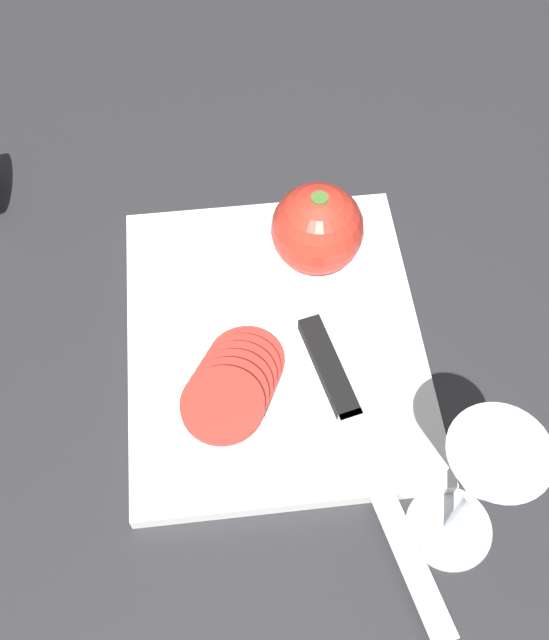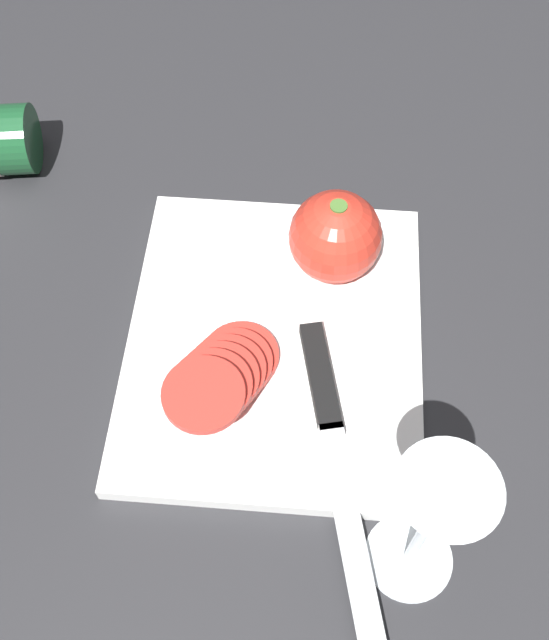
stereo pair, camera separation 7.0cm
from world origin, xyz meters
The scene contains 6 objects.
ground_plane centered at (0.00, 0.00, 0.00)m, with size 3.00×3.00×0.00m, color #28282B.
cutting_board centered at (-0.01, -0.02, 0.01)m, with size 0.33×0.28×0.02m.
wine_glass centered at (0.18, 0.11, 0.12)m, with size 0.07×0.07×0.17m.
whole_tomato centered at (-0.10, 0.03, 0.06)m, with size 0.09×0.09×0.09m.
knife centered at (0.06, 0.03, 0.02)m, with size 0.30×0.09×0.01m.
tomato_slice_stack_near centered at (0.04, -0.07, 0.04)m, with size 0.13×0.10×0.05m.
Camera 1 is at (0.35, -0.06, 0.64)m, focal length 42.00 mm.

